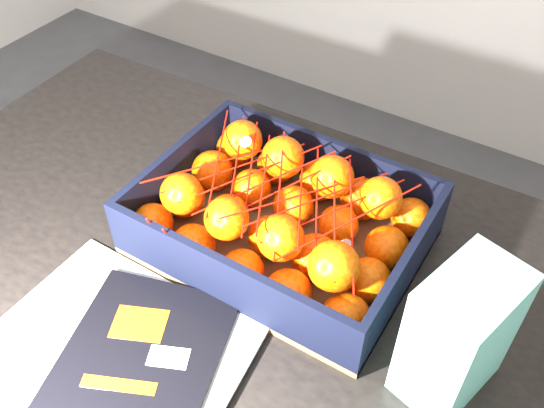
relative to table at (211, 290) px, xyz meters
The scene contains 6 objects.
table is the anchor object (origin of this frame).
magazine_stack 0.25m from the table, 84.98° to the right, with size 0.38×0.33×0.02m.
produce_crate 0.18m from the table, 42.90° to the left, with size 0.43×0.32×0.11m.
clementine_heap 0.20m from the table, 43.04° to the left, with size 0.41×0.30×0.13m.
mesh_net 0.24m from the table, 42.07° to the left, with size 0.36×0.29×0.11m.
retail_carton 0.45m from the table, ahead, with size 0.09×0.13×0.20m, color white.
Camera 1 is at (0.76, -0.27, 1.47)m, focal length 39.09 mm.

